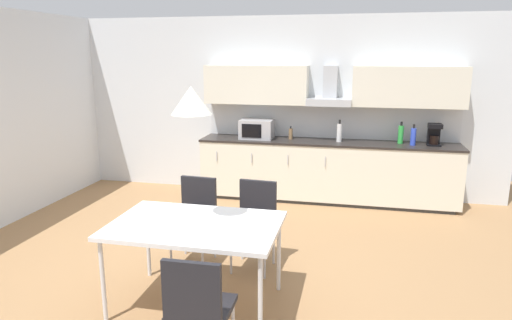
% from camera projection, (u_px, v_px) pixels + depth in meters
% --- Properties ---
extents(ground_plane, '(8.73, 8.50, 0.02)m').
position_uv_depth(ground_plane, '(212.00, 272.00, 4.53)').
color(ground_plane, '#9E754C').
extents(wall_back, '(6.98, 0.10, 2.66)m').
position_uv_depth(wall_back, '(268.00, 106.00, 6.97)').
color(wall_back, silver).
rests_on(wall_back, ground_plane).
extents(kitchen_counter, '(3.68, 0.62, 0.89)m').
position_uv_depth(kitchen_counter, '(326.00, 171.00, 6.64)').
color(kitchen_counter, '#333333').
rests_on(kitchen_counter, ground_plane).
extents(backsplash_tile, '(3.66, 0.02, 0.47)m').
position_uv_depth(backsplash_tile, '(329.00, 122.00, 6.76)').
color(backsplash_tile, silver).
rests_on(backsplash_tile, kitchen_counter).
extents(upper_wall_cabinets, '(3.66, 0.40, 0.56)m').
position_uv_depth(upper_wall_cabinets, '(330.00, 86.00, 6.49)').
color(upper_wall_cabinets, silver).
extents(microwave, '(0.48, 0.35, 0.28)m').
position_uv_depth(microwave, '(257.00, 129.00, 6.73)').
color(microwave, '#ADADB2').
rests_on(microwave, kitchen_counter).
extents(coffee_maker, '(0.18, 0.19, 0.30)m').
position_uv_depth(coffee_maker, '(434.00, 134.00, 6.23)').
color(coffee_maker, black).
rests_on(coffee_maker, kitchen_counter).
extents(bottle_blue, '(0.07, 0.07, 0.29)m').
position_uv_depth(bottle_blue, '(413.00, 136.00, 6.23)').
color(bottle_blue, blue).
rests_on(bottle_blue, kitchen_counter).
extents(bottle_white, '(0.07, 0.07, 0.31)m').
position_uv_depth(bottle_white, '(339.00, 132.00, 6.47)').
color(bottle_white, white).
rests_on(bottle_white, kitchen_counter).
extents(bottle_green, '(0.08, 0.08, 0.31)m').
position_uv_depth(bottle_green, '(401.00, 134.00, 6.35)').
color(bottle_green, green).
rests_on(bottle_green, kitchen_counter).
extents(bottle_brown, '(0.06, 0.06, 0.19)m').
position_uv_depth(bottle_brown, '(291.00, 134.00, 6.68)').
color(bottle_brown, brown).
rests_on(bottle_brown, kitchen_counter).
extents(dining_table, '(1.39, 0.92, 0.74)m').
position_uv_depth(dining_table, '(195.00, 228.00, 3.77)').
color(dining_table, white).
rests_on(dining_table, ground_plane).
extents(chair_near_right, '(0.41, 0.41, 0.87)m').
position_uv_depth(chair_near_right, '(197.00, 304.00, 2.94)').
color(chair_near_right, black).
rests_on(chair_near_right, ground_plane).
extents(chair_far_right, '(0.43, 0.43, 0.87)m').
position_uv_depth(chair_far_right, '(255.00, 216.00, 4.54)').
color(chair_far_right, black).
rests_on(chair_far_right, ground_plane).
extents(chair_far_left, '(0.42, 0.42, 0.87)m').
position_uv_depth(chair_far_left, '(195.00, 211.00, 4.67)').
color(chair_far_left, black).
rests_on(chair_far_left, ground_plane).
extents(pendant_lamp, '(0.32, 0.32, 0.22)m').
position_uv_depth(pendant_lamp, '(191.00, 100.00, 3.53)').
color(pendant_lamp, silver).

